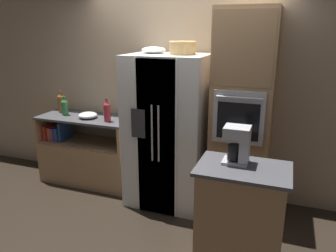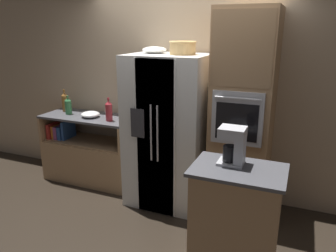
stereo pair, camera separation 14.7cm
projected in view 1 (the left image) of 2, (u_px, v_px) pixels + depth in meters
name	position (u px, v px, depth m)	size (l,w,h in m)	color
ground_plane	(172.00, 200.00, 4.12)	(20.00, 20.00, 0.00)	black
wall_back	(184.00, 84.00, 4.13)	(12.00, 0.06, 2.80)	tan
counter_left	(88.00, 158.00, 4.58)	(1.29, 0.57, 0.94)	#A87F56
refrigerator	(168.00, 131.00, 3.91)	(0.92, 0.81, 1.80)	silver
wall_oven	(243.00, 116.00, 3.61)	(0.63, 0.71, 2.29)	#A87F56
island_counter	(240.00, 219.00, 2.84)	(0.77, 0.54, 0.98)	#A87F56
wicker_basket	(183.00, 47.00, 3.57)	(0.30, 0.30, 0.14)	tan
fruit_bowl	(154.00, 50.00, 3.76)	(0.28, 0.28, 0.08)	white
bottle_tall	(107.00, 111.00, 4.14)	(0.09, 0.09, 0.30)	maroon
bottle_short	(65.00, 107.00, 4.46)	(0.09, 0.09, 0.26)	#33723F
bottle_wide	(61.00, 103.00, 4.59)	(0.08, 0.08, 0.32)	brown
mixing_bowl	(88.00, 115.00, 4.33)	(0.25, 0.25, 0.08)	white
coffee_maker	(239.00, 144.00, 2.73)	(0.21, 0.19, 0.32)	#B2B2B7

